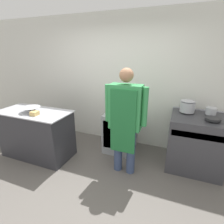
% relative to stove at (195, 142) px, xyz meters
% --- Properties ---
extents(ground_plane, '(14.00, 14.00, 0.00)m').
position_rel_stove_xyz_m(ground_plane, '(-1.54, -1.33, -0.47)').
color(ground_plane, '#5B5651').
extents(wall_back, '(8.00, 0.05, 2.70)m').
position_rel_stove_xyz_m(wall_back, '(-1.54, 0.48, 0.88)').
color(wall_back, silver).
rests_on(wall_back, ground_plane).
extents(prep_counter, '(1.37, 0.67, 0.91)m').
position_rel_stove_xyz_m(prep_counter, '(-2.82, -0.73, -0.02)').
color(prep_counter, '#2D2D33').
rests_on(prep_counter, ground_plane).
extents(stove, '(0.87, 0.80, 0.96)m').
position_rel_stove_xyz_m(stove, '(0.00, 0.00, 0.00)').
color(stove, '#38383D').
rests_on(stove, ground_plane).
extents(fridge_unit, '(0.56, 0.68, 0.80)m').
position_rel_stove_xyz_m(fridge_unit, '(-1.40, 0.09, -0.07)').
color(fridge_unit, '#93999E').
rests_on(fridge_unit, ground_plane).
extents(person_cook, '(0.67, 0.24, 1.74)m').
position_rel_stove_xyz_m(person_cook, '(-1.09, -0.59, 0.53)').
color(person_cook, '#38476B').
rests_on(person_cook, ground_plane).
extents(mixing_bowl, '(0.34, 0.34, 0.10)m').
position_rel_stove_xyz_m(mixing_bowl, '(-2.83, -0.77, 0.49)').
color(mixing_bowl, '#B2B5BC').
rests_on(mixing_bowl, prep_counter).
extents(plastic_tub, '(0.12, 0.12, 0.07)m').
position_rel_stove_xyz_m(plastic_tub, '(-2.65, -0.87, 0.47)').
color(plastic_tub, '#D8B266').
rests_on(plastic_tub, prep_counter).
extents(stock_pot, '(0.25, 0.25, 0.22)m').
position_rel_stove_xyz_m(stock_pot, '(-0.20, 0.14, 0.60)').
color(stock_pot, '#B2B5BC').
rests_on(stock_pot, stove).
extents(saute_pan, '(0.22, 0.22, 0.04)m').
position_rel_stove_xyz_m(saute_pan, '(0.17, -0.14, 0.51)').
color(saute_pan, '#262628').
rests_on(saute_pan, stove).
extents(sauce_pot, '(0.16, 0.16, 0.12)m').
position_rel_stove_xyz_m(sauce_pot, '(0.17, 0.14, 0.55)').
color(sauce_pot, '#B2B5BC').
rests_on(sauce_pot, stove).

